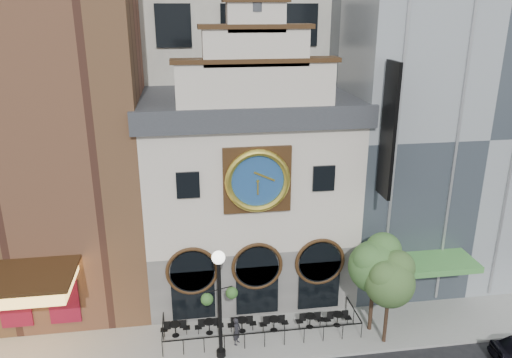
{
  "coord_description": "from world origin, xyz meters",
  "views": [
    {
      "loc": [
        -3.69,
        -20.41,
        17.2
      ],
      "look_at": [
        0.25,
        6.0,
        7.87
      ],
      "focal_mm": 35.0,
      "sensor_mm": 36.0,
      "label": 1
    }
  ],
  "objects_px": {
    "bistro_2": "(242,324)",
    "bistro_0": "(175,328)",
    "bistro_1": "(209,326)",
    "bistro_5": "(337,318)",
    "pedestrian": "(237,331)",
    "tree_left": "(391,279)",
    "bistro_4": "(310,320)",
    "lamppost": "(219,293)",
    "bistro_3": "(274,323)",
    "tree_right": "(376,262)"
  },
  "relations": [
    {
      "from": "bistro_0",
      "to": "tree_left",
      "type": "xyz_separation_m",
      "value": [
        11.1,
        -2.08,
        3.32
      ]
    },
    {
      "from": "bistro_5",
      "to": "pedestrian",
      "type": "xyz_separation_m",
      "value": [
        -5.75,
        -0.73,
        0.31
      ]
    },
    {
      "from": "bistro_2",
      "to": "bistro_4",
      "type": "distance_m",
      "value": 3.79
    },
    {
      "from": "bistro_0",
      "to": "lamppost",
      "type": "xyz_separation_m",
      "value": [
        2.32,
        -2.01,
        3.25
      ]
    },
    {
      "from": "bistro_2",
      "to": "tree_left",
      "type": "bearing_deg",
      "value": -14.48
    },
    {
      "from": "bistro_0",
      "to": "tree_right",
      "type": "relative_size",
      "value": 0.28
    },
    {
      "from": "bistro_0",
      "to": "bistro_3",
      "type": "distance_m",
      "value": 5.4
    },
    {
      "from": "bistro_1",
      "to": "bistro_5",
      "type": "xyz_separation_m",
      "value": [
        7.15,
        -0.36,
        0.0
      ]
    },
    {
      "from": "bistro_0",
      "to": "bistro_4",
      "type": "xyz_separation_m",
      "value": [
        7.42,
        -0.34,
        0.0
      ]
    },
    {
      "from": "bistro_1",
      "to": "bistro_4",
      "type": "xyz_separation_m",
      "value": [
        5.58,
        -0.29,
        0.0
      ]
    },
    {
      "from": "bistro_1",
      "to": "bistro_5",
      "type": "height_order",
      "value": "same"
    },
    {
      "from": "pedestrian",
      "to": "lamppost",
      "type": "distance_m",
      "value": 3.19
    },
    {
      "from": "lamppost",
      "to": "bistro_1",
      "type": "bearing_deg",
      "value": 86.5
    },
    {
      "from": "bistro_4",
      "to": "lamppost",
      "type": "relative_size",
      "value": 0.26
    },
    {
      "from": "bistro_2",
      "to": "bistro_0",
      "type": "bearing_deg",
      "value": 177.69
    },
    {
      "from": "bistro_2",
      "to": "tree_right",
      "type": "distance_m",
      "value": 8.02
    },
    {
      "from": "pedestrian",
      "to": "lamppost",
      "type": "relative_size",
      "value": 0.26
    },
    {
      "from": "pedestrian",
      "to": "lamppost",
      "type": "bearing_deg",
      "value": 162.83
    },
    {
      "from": "bistro_1",
      "to": "bistro_2",
      "type": "xyz_separation_m",
      "value": [
        1.79,
        -0.09,
        0.0
      ]
    },
    {
      "from": "bistro_5",
      "to": "bistro_0",
      "type": "bearing_deg",
      "value": 177.36
    },
    {
      "from": "bistro_3",
      "to": "bistro_5",
      "type": "bearing_deg",
      "value": -1.42
    },
    {
      "from": "lamppost",
      "to": "tree_right",
      "type": "distance_m",
      "value": 8.49
    },
    {
      "from": "bistro_3",
      "to": "bistro_5",
      "type": "relative_size",
      "value": 1.0
    },
    {
      "from": "bistro_4",
      "to": "bistro_0",
      "type": "bearing_deg",
      "value": 177.34
    },
    {
      "from": "tree_right",
      "to": "tree_left",
      "type": "bearing_deg",
      "value": -71.72
    },
    {
      "from": "bistro_3",
      "to": "bistro_5",
      "type": "distance_m",
      "value": 3.6
    },
    {
      "from": "bistro_4",
      "to": "pedestrian",
      "type": "xyz_separation_m",
      "value": [
        -4.19,
        -0.8,
        0.31
      ]
    },
    {
      "from": "tree_right",
      "to": "bistro_1",
      "type": "bearing_deg",
      "value": 174.37
    },
    {
      "from": "bistro_5",
      "to": "tree_left",
      "type": "xyz_separation_m",
      "value": [
        2.12,
        -1.66,
        3.32
      ]
    },
    {
      "from": "bistro_3",
      "to": "tree_right",
      "type": "distance_m",
      "value": 6.51
    },
    {
      "from": "bistro_4",
      "to": "bistro_2",
      "type": "bearing_deg",
      "value": 177.0
    },
    {
      "from": "bistro_1",
      "to": "bistro_3",
      "type": "distance_m",
      "value": 3.56
    },
    {
      "from": "bistro_0",
      "to": "lamppost",
      "type": "height_order",
      "value": "lamppost"
    },
    {
      "from": "bistro_5",
      "to": "lamppost",
      "type": "height_order",
      "value": "lamppost"
    },
    {
      "from": "bistro_1",
      "to": "bistro_5",
      "type": "relative_size",
      "value": 1.0
    },
    {
      "from": "lamppost",
      "to": "tree_left",
      "type": "height_order",
      "value": "lamppost"
    },
    {
      "from": "pedestrian",
      "to": "tree_right",
      "type": "height_order",
      "value": "tree_right"
    },
    {
      "from": "lamppost",
      "to": "bistro_2",
      "type": "bearing_deg",
      "value": 37.53
    },
    {
      "from": "bistro_2",
      "to": "bistro_5",
      "type": "relative_size",
      "value": 1.0
    },
    {
      "from": "bistro_1",
      "to": "tree_left",
      "type": "height_order",
      "value": "tree_left"
    },
    {
      "from": "bistro_5",
      "to": "tree_right",
      "type": "bearing_deg",
      "value": -16.55
    },
    {
      "from": "bistro_5",
      "to": "tree_left",
      "type": "relative_size",
      "value": 0.31
    },
    {
      "from": "bistro_3",
      "to": "tree_left",
      "type": "bearing_deg",
      "value": -17.04
    },
    {
      "from": "bistro_4",
      "to": "bistro_5",
      "type": "xyz_separation_m",
      "value": [
        1.56,
        -0.07,
        0.0
      ]
    },
    {
      "from": "bistro_4",
      "to": "lamppost",
      "type": "distance_m",
      "value": 6.27
    },
    {
      "from": "bistro_5",
      "to": "tree_left",
      "type": "bearing_deg",
      "value": -38.11
    },
    {
      "from": "pedestrian",
      "to": "tree_right",
      "type": "relative_size",
      "value": 0.27
    },
    {
      "from": "lamppost",
      "to": "tree_left",
      "type": "xyz_separation_m",
      "value": [
        8.78,
        -0.07,
        0.08
      ]
    },
    {
      "from": "bistro_1",
      "to": "bistro_4",
      "type": "relative_size",
      "value": 1.0
    },
    {
      "from": "bistro_1",
      "to": "pedestrian",
      "type": "height_order",
      "value": "pedestrian"
    }
  ]
}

